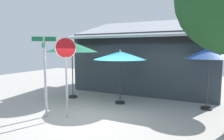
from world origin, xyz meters
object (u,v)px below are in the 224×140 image
at_px(street_sign_post, 45,68).
at_px(patio_umbrella_forest_green_left, 72,47).
at_px(patio_umbrella_teal_center, 120,56).
at_px(patio_umbrella_royal_blue_right, 209,54).
at_px(stop_sign, 66,63).

bearing_deg(street_sign_post, patio_umbrella_forest_green_left, 108.01).
relative_size(street_sign_post, patio_umbrella_forest_green_left, 1.01).
xyz_separation_m(street_sign_post, patio_umbrella_teal_center, (1.71, 2.82, 0.38)).
distance_m(street_sign_post, patio_umbrella_forest_green_left, 3.03).
height_order(street_sign_post, patio_umbrella_forest_green_left, street_sign_post).
distance_m(street_sign_post, patio_umbrella_royal_blue_right, 6.39).
height_order(patio_umbrella_teal_center, patio_umbrella_royal_blue_right, patio_umbrella_royal_blue_right).
bearing_deg(patio_umbrella_royal_blue_right, patio_umbrella_forest_green_left, -173.01).
relative_size(stop_sign, patio_umbrella_teal_center, 1.18).
xyz_separation_m(patio_umbrella_forest_green_left, patio_umbrella_teal_center, (2.62, 0.03, -0.39)).
distance_m(street_sign_post, patio_umbrella_teal_center, 3.32).
bearing_deg(patio_umbrella_teal_center, patio_umbrella_forest_green_left, -179.31).
distance_m(stop_sign, patio_umbrella_teal_center, 2.73).
bearing_deg(patio_umbrella_forest_green_left, patio_umbrella_royal_blue_right, 6.99).
bearing_deg(patio_umbrella_teal_center, patio_umbrella_royal_blue_right, 11.50).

